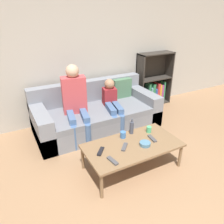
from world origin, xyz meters
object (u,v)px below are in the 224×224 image
Objects in this scene: person_child at (112,103)px; couch at (97,114)px; bookshelf at (152,86)px; tv_remote_3 at (124,147)px; tv_remote_0 at (152,139)px; cup_far at (149,129)px; snack_bowl at (145,144)px; tv_remote_1 at (113,161)px; bottle at (132,127)px; coffee_table at (132,146)px; person_adult at (75,98)px; cup_near at (123,135)px; tv_remote_2 at (101,151)px.

couch is at bearing 158.24° from person_child.
tv_remote_3 is at bearing -135.76° from bookshelf.
bookshelf is 2.09m from tv_remote_0.
snack_bowl is (-0.24, -0.24, -0.02)m from cup_far.
tv_remote_1 is at bearing -159.17° from tv_remote_0.
tv_remote_3 is at bearing -136.20° from bottle.
tv_remote_0 is at bearing -3.36° from coffee_table.
tv_remote_3 is at bearing -173.51° from tv_remote_0.
bottle is (0.14, 0.24, 0.12)m from coffee_table.
tv_remote_0 is (0.65, -1.17, -0.29)m from person_adult.
tv_remote_1 is 0.31m from tv_remote_3.
person_child is at bearing 71.06° from cup_near.
cup_far is (0.37, 0.15, 0.07)m from coffee_table.
snack_bowl is (0.08, -1.32, 0.13)m from couch.
bottle is (-0.23, 0.09, 0.05)m from cup_far.
couch reaches higher than tv_remote_1.
tv_remote_1 is 1.10× the size of tv_remote_2.
bottle reaches higher than tv_remote_3.
tv_remote_0 is at bearing 4.66° from tv_remote_1.
couch reaches higher than snack_bowl.
tv_remote_3 is (-0.11, -0.21, -0.03)m from cup_near.
bottle is (0.16, 0.04, 0.05)m from cup_near.
cup_near reaches higher than snack_bowl.
coffee_table is at bearing 48.61° from tv_remote_3.
bookshelf reaches higher than couch.
couch is 1.26m from tv_remote_3.
coffee_table is (-0.05, -1.23, 0.07)m from couch.
bookshelf is 12.83× the size of cup_near.
cup_near is at bearing 117.60° from snack_bowl.
cup_far is 0.56× the size of tv_remote_2.
tv_remote_1 is 0.68m from bottle.
tv_remote_1 and tv_remote_2 have the same top height.
cup_far is (0.09, -0.93, -0.08)m from person_child.
couch is at bearing 125.64° from tv_remote_3.
couch is 2.48× the size of person_child.
tv_remote_0 is 1.10× the size of tv_remote_2.
coffee_table is 7.10× the size of tv_remote_0.
person_child reaches higher than tv_remote_2.
tv_remote_2 is at bearing -160.81° from bottle.
coffee_table is at bearing -84.67° from cup_near.
tv_remote_1 reaches higher than coffee_table.
coffee_table is 0.43m from tv_remote_1.
tv_remote_0 is at bearing -77.64° from person_child.
snack_bowl is at bearing 1.36° from tv_remote_1.
bookshelf reaches higher than person_child.
person_child reaches higher than tv_remote_3.
coffee_table is at bearing -62.51° from person_adult.
person_child is 1.11m from tv_remote_0.
bookshelf is at bearing 25.20° from person_adult.
coffee_table is at bearing -175.92° from tv_remote_0.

